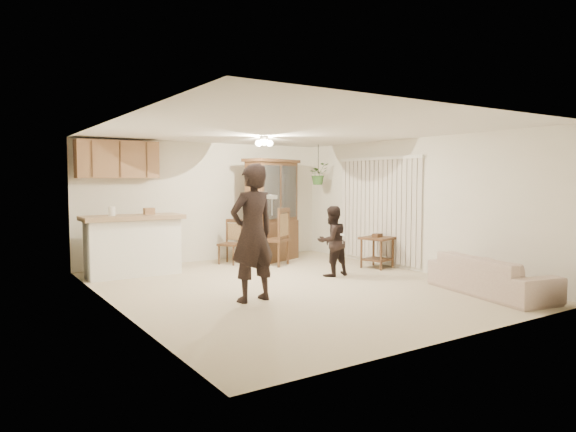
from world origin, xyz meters
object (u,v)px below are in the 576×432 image
sofa (491,270)px  chair_hutch_right (274,249)px  china_hutch (272,211)px  side_table (377,252)px  chair_bar (151,257)px  chair_hutch_left (230,251)px  child (332,238)px  adult (252,238)px

sofa → chair_hutch_right: size_ratio=1.61×
china_hutch → side_table: 2.39m
sofa → side_table: size_ratio=2.77×
china_hutch → chair_hutch_right: china_hutch is taller
chair_bar → sofa: bearing=-35.5°
chair_hutch_left → chair_hutch_right: 0.92m
child → chair_bar: size_ratio=1.43×
china_hutch → chair_bar: size_ratio=2.27×
sofa → child: size_ratio=1.39×
sofa → chair_bar: bearing=48.5°
child → china_hutch: bearing=-93.1°
china_hutch → adult: bearing=-146.6°
child → sofa: bearing=111.1°
chair_bar → chair_hutch_left: (1.64, -0.00, -0.01)m
chair_hutch_left → chair_hutch_right: chair_hutch_right is taller
sofa → chair_hutch_left: (-1.99, 4.68, -0.11)m
adult → china_hutch: size_ratio=0.84×
china_hutch → chair_bar: 2.71m
chair_bar → side_table: bearing=-11.0°
sofa → adult: size_ratio=1.04×
adult → child: bearing=-163.1°
child → side_table: 1.34m
chair_hutch_right → chair_bar: bearing=-46.9°
sofa → chair_bar: (-3.63, 4.68, -0.10)m
chair_bar → child: bearing=-24.1°
child → chair_hutch_left: size_ratio=1.49×
side_table → chair_hutch_right: size_ratio=0.58×
china_hutch → chair_hutch_right: bearing=-139.0°
adult → chair_bar: size_ratio=1.91×
side_table → china_hutch: bearing=123.2°
chair_bar → chair_hutch_left: chair_bar is taller
china_hutch → chair_bar: bearing=156.8°
adult → china_hutch: china_hutch is taller
chair_hutch_left → chair_hutch_right: bearing=12.7°
chair_hutch_left → chair_hutch_right: size_ratio=0.78×
chair_hutch_right → sofa: bearing=76.6°
side_table → chair_hutch_right: bearing=137.9°
sofa → china_hutch: bearing=23.6°
child → chair_bar: child is taller
chair_bar → china_hutch: bearing=14.3°
child → chair_hutch_left: (-0.92, 2.20, -0.42)m
adult → china_hutch: bearing=-131.8°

